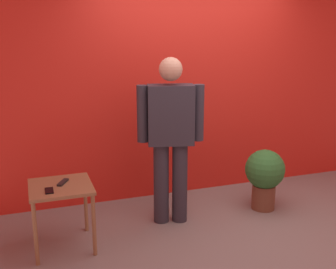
{
  "coord_description": "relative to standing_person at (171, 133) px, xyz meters",
  "views": [
    {
      "loc": [
        -1.91,
        -3.15,
        1.95
      ],
      "look_at": [
        -0.61,
        0.55,
        0.97
      ],
      "focal_mm": 44.02,
      "sensor_mm": 36.0,
      "label": 1
    }
  ],
  "objects": [
    {
      "name": "standing_person",
      "position": [
        0.0,
        0.0,
        0.0
      ],
      "size": [
        0.68,
        0.33,
        1.71
      ],
      "color": "#2D2D38",
      "rests_on": "ground_plane"
    },
    {
      "name": "side_table",
      "position": [
        -1.12,
        -0.18,
        -0.44
      ],
      "size": [
        0.55,
        0.55,
        0.61
      ],
      "color": "olive",
      "rests_on": "ground_plane"
    },
    {
      "name": "potted_plant",
      "position": [
        1.1,
        -0.05,
        -0.55
      ],
      "size": [
        0.44,
        0.44,
        0.69
      ],
      "color": "brown",
      "rests_on": "ground_plane"
    },
    {
      "name": "back_wall_red",
      "position": [
        0.55,
        0.79,
        0.54
      ],
      "size": [
        5.3,
        0.12,
        3.0
      ],
      "primitive_type": "cube",
      "color": "red",
      "rests_on": "ground_plane"
    },
    {
      "name": "cell_phone",
      "position": [
        -1.23,
        -0.3,
        -0.35
      ],
      "size": [
        0.07,
        0.15,
        0.01
      ],
      "primitive_type": "cube",
      "rotation": [
        0.0,
        0.0,
        -0.02
      ],
      "color": "black",
      "rests_on": "side_table"
    },
    {
      "name": "tv_remote",
      "position": [
        -1.09,
        -0.14,
        -0.34
      ],
      "size": [
        0.12,
        0.17,
        0.02
      ],
      "primitive_type": "cube",
      "rotation": [
        0.0,
        0.0,
        -0.5
      ],
      "color": "black",
      "rests_on": "side_table"
    },
    {
      "name": "ground_plane",
      "position": [
        0.55,
        -0.64,
        -0.96
      ],
      "size": [
        12.0,
        12.0,
        0.0
      ],
      "primitive_type": "plane",
      "color": "gray"
    }
  ]
}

